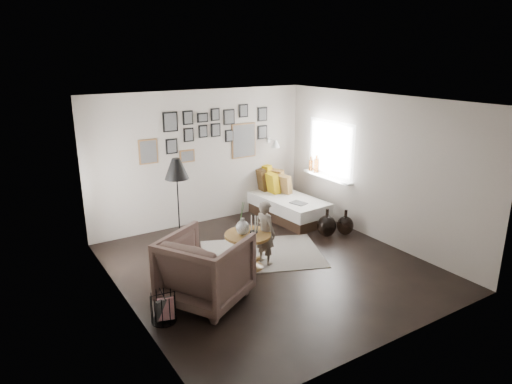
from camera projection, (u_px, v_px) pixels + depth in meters
ground at (270, 266)px, 7.25m from camera, size 4.80×4.80×0.00m
wall_back at (201, 158)px, 8.81m from camera, size 4.50×0.00×4.50m
wall_front at (395, 242)px, 4.93m from camera, size 4.50×0.00×4.50m
wall_left at (123, 216)px, 5.72m from camera, size 0.00×4.80×4.80m
wall_right at (377, 169)px, 8.02m from camera, size 0.00×4.80×4.80m
ceiling at (272, 101)px, 6.49m from camera, size 4.80×4.80×0.00m
door_left at (101, 208)px, 6.77m from camera, size 0.00×2.14×2.14m
window_right at (323, 173)px, 9.17m from camera, size 0.15×1.32×1.30m
gallery_wall at (214, 134)px, 8.81m from camera, size 2.74×0.03×1.08m
wall_sconce at (275, 144)px, 9.34m from camera, size 0.18×0.36×0.16m
rug at (262, 254)px, 7.69m from camera, size 2.36×2.04×0.01m
pedestal_table at (248, 252)px, 7.14m from camera, size 0.72×0.72×0.57m
vase at (243, 225)px, 6.98m from camera, size 0.21×0.21×0.52m
candles at (254, 225)px, 7.07m from camera, size 0.12×0.12×0.27m
daybed at (281, 201)px, 9.43m from camera, size 1.01×2.10×0.98m
magazine_on_daybed at (299, 203)px, 8.84m from camera, size 0.29×0.35×0.02m
armchair at (206, 269)px, 6.12m from camera, size 1.42×1.41×0.96m
armchair_cushion at (206, 267)px, 6.17m from camera, size 0.59×0.60×0.20m
floor_lamp at (177, 172)px, 7.24m from camera, size 0.39×0.39×1.66m
magazine_basket at (163, 308)px, 5.73m from camera, size 0.35×0.35×0.38m
demijohn_large at (327, 226)px, 8.38m from camera, size 0.35×0.35×0.53m
demijohn_small at (345, 225)px, 8.47m from camera, size 0.31×0.31×0.48m
child at (265, 233)px, 7.21m from camera, size 0.33×0.43×1.06m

